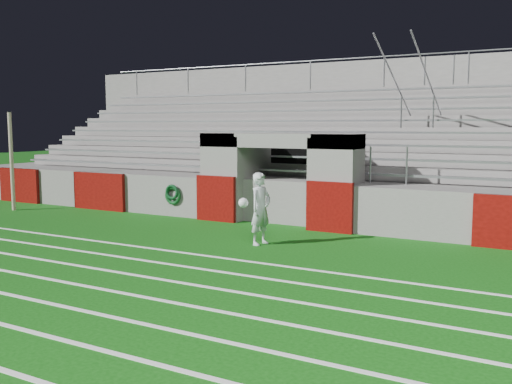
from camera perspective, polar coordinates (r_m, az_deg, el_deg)
The scene contains 6 objects.
ground at distance 13.62m, azimuth -4.46°, elevation -5.32°, with size 90.00×90.00×0.00m, color #0D4A0C.
field_post at distance 20.66m, azimuth -23.25°, elevation 2.81°, with size 0.12×0.12×3.26m, color tan.
field_markings at distance 9.99m, azimuth -20.86°, elevation -10.16°, with size 28.00×8.09×0.01m.
stadium_structure at distance 20.48m, azimuth 8.00°, elevation 2.87°, with size 26.00×8.48×5.42m.
goalkeeper_with_ball at distance 13.52m, azimuth 0.42°, elevation -1.67°, with size 0.72×0.69×1.72m.
hose_coil at distance 17.82m, azimuth -8.34°, elevation -0.22°, with size 0.59×0.15×0.65m.
Camera 1 is at (7.42, -11.07, 2.82)m, focal length 40.00 mm.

